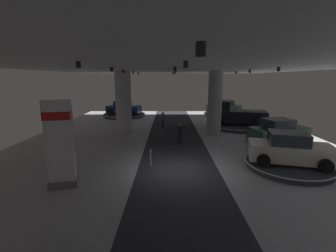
# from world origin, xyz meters

# --- Properties ---
(ground) EXTENTS (24.00, 44.00, 0.06)m
(ground) POSITION_xyz_m (0.00, 0.00, -0.02)
(ground) COLOR #B2B2B7
(ceiling_with_spotlights) EXTENTS (24.00, 44.00, 0.39)m
(ceiling_with_spotlights) POSITION_xyz_m (0.00, 0.00, 5.55)
(ceiling_with_spotlights) COLOR silver
(column_left) EXTENTS (1.46, 1.46, 5.50)m
(column_left) POSITION_xyz_m (-4.64, 9.32, 2.75)
(column_left) COLOR silver
(column_left) RESTS_ON ground
(column_right) EXTENTS (1.20, 1.20, 5.50)m
(column_right) POSITION_xyz_m (3.48, 7.83, 2.75)
(column_right) COLOR #ADADB2
(column_right) RESTS_ON ground
(brand_sign_pylon) EXTENTS (1.37, 0.89, 3.96)m
(brand_sign_pylon) POSITION_xyz_m (-5.31, -1.91, 2.05)
(brand_sign_pylon) COLOR slate
(brand_sign_pylon) RESTS_ON ground
(display_platform_near_right) EXTENTS (4.55, 4.55, 0.31)m
(display_platform_near_right) POSITION_xyz_m (6.11, 0.24, 0.18)
(display_platform_near_right) COLOR #333338
(display_platform_near_right) RESTS_ON ground
(display_car_near_right) EXTENTS (4.53, 3.07, 1.71)m
(display_car_near_right) POSITION_xyz_m (6.08, 0.25, 1.08)
(display_car_near_right) COLOR silver
(display_car_near_right) RESTS_ON display_platform_near_right
(display_platform_mid_right) EXTENTS (4.58, 4.58, 0.24)m
(display_platform_mid_right) POSITION_xyz_m (7.70, 4.84, 0.13)
(display_platform_mid_right) COLOR #B7B7BC
(display_platform_mid_right) RESTS_ON ground
(display_car_mid_right) EXTENTS (4.54, 3.12, 1.71)m
(display_car_mid_right) POSITION_xyz_m (7.67, 4.83, 1.00)
(display_car_mid_right) COLOR #2D5638
(display_car_mid_right) RESTS_ON display_platform_mid_right
(display_platform_far_right) EXTENTS (5.68, 5.68, 0.36)m
(display_platform_far_right) POSITION_xyz_m (6.43, 10.69, 0.20)
(display_platform_far_right) COLOR #333338
(display_platform_far_right) RESTS_ON ground
(pickup_truck_far_right) EXTENTS (5.64, 3.63, 2.30)m
(pickup_truck_far_right) POSITION_xyz_m (6.12, 10.77, 1.30)
(pickup_truck_far_right) COLOR black
(pickup_truck_far_right) RESTS_ON display_platform_far_right
(display_platform_deep_left) EXTENTS (5.38, 5.38, 0.33)m
(display_platform_deep_left) POSITION_xyz_m (-6.19, 17.39, 0.18)
(display_platform_deep_left) COLOR #333338
(display_platform_deep_left) RESTS_ON ground
(display_car_deep_left) EXTENTS (4.46, 2.83, 1.71)m
(display_car_deep_left) POSITION_xyz_m (-6.23, 17.39, 1.10)
(display_car_deep_left) COLOR navy
(display_car_deep_left) RESTS_ON display_platform_deep_left
(display_platform_deep_right) EXTENTS (4.99, 4.99, 0.36)m
(display_platform_deep_right) POSITION_xyz_m (6.69, 17.69, 0.20)
(display_platform_deep_right) COLOR #B7B7BC
(display_platform_deep_right) RESTS_ON ground
(display_car_deep_right) EXTENTS (4.39, 2.63, 1.71)m
(display_car_deep_right) POSITION_xyz_m (6.72, 17.70, 1.12)
(display_car_deep_right) COLOR #2D5638
(display_car_deep_right) RESTS_ON display_platform_deep_right
(visitor_walking_near) EXTENTS (0.32, 0.32, 1.59)m
(visitor_walking_near) POSITION_xyz_m (-1.06, 10.85, 0.91)
(visitor_walking_near) COLOR black
(visitor_walking_near) RESTS_ON ground
(visitor_walking_far) EXTENTS (0.32, 0.32, 1.59)m
(visitor_walking_far) POSITION_xyz_m (0.33, 4.97, 0.91)
(visitor_walking_far) COLOR black
(visitor_walking_far) RESTS_ON ground
(stanchion_a) EXTENTS (0.28, 0.28, 1.01)m
(stanchion_a) POSITION_xyz_m (-1.50, 0.43, 0.37)
(stanchion_a) COLOR #333338
(stanchion_a) RESTS_ON ground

